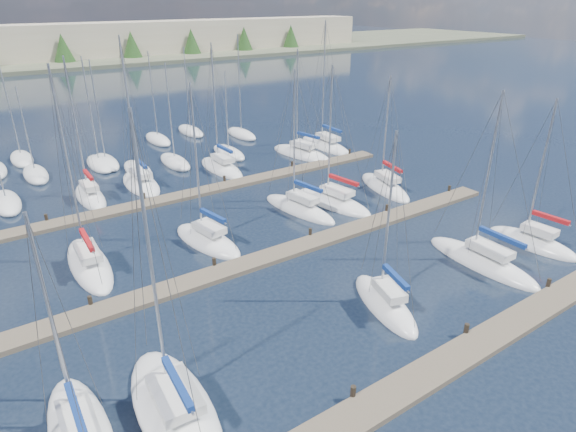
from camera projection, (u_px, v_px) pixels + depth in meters
ground at (102, 128)px, 66.81m from camera, size 400.00×400.00×0.00m
dock_near at (428, 374)px, 23.14m from camera, size 44.00×1.93×1.10m
dock_mid at (272, 256)px, 33.67m from camera, size 44.00×1.93×1.10m
dock_far at (190, 194)px, 44.19m from camera, size 44.00×1.93×1.10m
sailboat_l at (333, 202)px, 42.44m from camera, size 3.92×8.55×12.53m
sailboat_g at (532, 243)px, 35.41m from camera, size 2.89×6.78×11.38m
sailboat_f at (482, 262)px, 32.90m from camera, size 2.48×8.62×12.37m
sailboat_j at (208, 240)px, 35.74m from camera, size 3.74×7.55×12.35m
sailboat_c at (174, 408)px, 21.22m from camera, size 3.65×8.63×14.03m
sailboat_o at (141, 183)px, 46.57m from camera, size 3.05×7.79×14.44m
sailboat_k at (299, 209)px, 41.07m from camera, size 3.39×8.32×12.43m
sailboat_m at (385, 187)px, 45.75m from camera, size 4.32×8.23×11.15m
sailboat_i at (89, 264)px, 32.58m from camera, size 2.69×8.61×13.95m
sailboat_d at (385, 304)px, 28.38m from camera, size 3.82×6.93×11.20m
sailboat_r at (326, 145)px, 58.47m from camera, size 3.19×9.45×15.06m
sailboat_p at (221, 168)px, 50.87m from camera, size 2.70×7.91×13.43m
sailboat_q at (301, 153)px, 55.52m from camera, size 4.50×8.94×12.34m
sailboat_n at (90, 196)px, 43.57m from camera, size 2.25×7.18×13.11m
distant_boats at (101, 162)px, 52.26m from camera, size 36.93×20.75×13.30m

